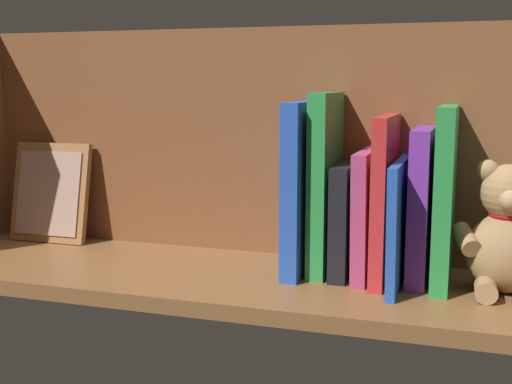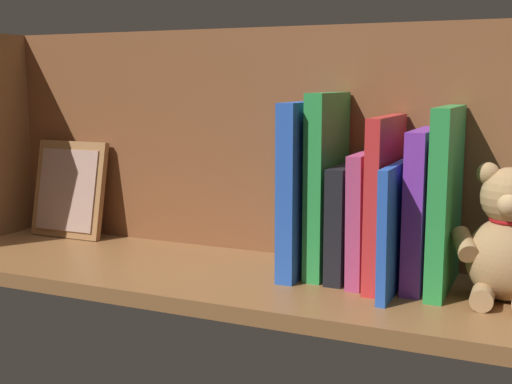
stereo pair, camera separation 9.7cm
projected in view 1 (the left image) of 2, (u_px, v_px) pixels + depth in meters
ground_plane at (256, 280)px, 99.02cm from camera, size 110.58×29.76×2.20cm
shelf_back_panel at (281, 143)px, 107.79cm from camera, size 110.58×1.50×36.12cm
teddy_bear at (507, 235)px, 88.52cm from camera, size 14.32×11.36×17.64cm
book_1 at (445, 196)px, 92.25cm from camera, size 2.34×15.77×24.51cm
book_2 at (421, 205)px, 94.09cm from camera, size 2.61×14.46×21.40cm
book_3 at (400, 222)px, 92.89cm from camera, size 1.42×19.46×17.14cm
book_4 at (385, 198)px, 94.61cm from camera, size 1.93×16.26×23.11cm
book_5 at (366, 214)px, 96.51cm from camera, size 2.26×14.82×18.12cm
book_6 at (346, 219)px, 97.94cm from camera, size 2.50×14.06×16.10cm
book_7 at (326, 183)px, 98.37cm from camera, size 2.57×13.50×26.16cm
book_8 at (302, 187)px, 98.49cm from camera, size 2.54×15.60×24.88cm
picture_frame_leaning at (50, 193)px, 118.12cm from camera, size 14.54×4.97×17.26cm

